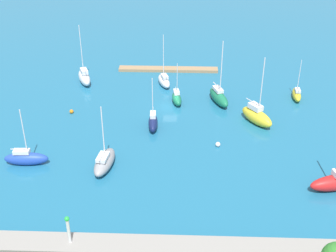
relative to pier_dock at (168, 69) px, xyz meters
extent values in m
plane|color=#1E668C|center=(-0.89, 16.21, -0.31)|extent=(160.00, 160.00, 0.00)
cube|color=#997A56|center=(0.00, 0.00, 0.00)|extent=(20.92, 2.11, 0.61)
cube|color=gray|center=(-0.89, 52.15, 0.39)|extent=(56.19, 3.12, 1.38)
cylinder|color=silver|center=(9.32, 52.15, 2.68)|extent=(0.36, 0.36, 3.20)
sphere|color=green|center=(9.32, 52.15, 4.53)|extent=(0.56, 0.56, 0.56)
ellipsoid|color=white|center=(16.53, 6.88, 0.91)|extent=(4.26, 6.54, 2.44)
cube|color=silver|center=(16.33, 7.34, 2.52)|extent=(1.98, 2.54, 0.79)
cylinder|color=silver|center=(16.65, 6.59, 6.86)|extent=(0.15, 0.15, 9.45)
cylinder|color=silver|center=(16.07, 7.97, 3.07)|extent=(1.27, 2.81, 0.12)
ellipsoid|color=yellow|center=(-24.44, 12.35, 0.57)|extent=(1.75, 4.91, 1.76)
cube|color=silver|center=(-24.42, 12.74, 1.68)|extent=(0.98, 1.79, 0.47)
cylinder|color=silver|center=(-24.45, 12.11, 4.41)|extent=(0.12, 0.12, 5.92)
cylinder|color=silver|center=(-24.39, 13.25, 2.07)|extent=(0.23, 2.30, 0.09)
ellipsoid|color=#19724C|center=(-2.09, 14.93, 0.60)|extent=(2.41, 4.79, 1.82)
cube|color=silver|center=(-2.02, 14.57, 1.84)|extent=(1.24, 1.79, 0.65)
cylinder|color=silver|center=(-2.13, 15.15, 4.62)|extent=(0.11, 0.11, 6.20)
cylinder|color=silver|center=(-1.97, 14.33, 2.31)|extent=(0.39, 1.67, 0.09)
ellipsoid|color=#141E4C|center=(1.68, 24.03, 0.69)|extent=(1.77, 5.29, 1.99)
cube|color=silver|center=(1.70, 23.62, 2.02)|extent=(1.01, 1.92, 0.68)
cylinder|color=silver|center=(1.67, 24.29, 5.32)|extent=(0.13, 0.13, 7.27)
cylinder|color=silver|center=(1.72, 23.07, 2.51)|extent=(0.21, 2.46, 0.10)
ellipsoid|color=gray|center=(7.98, 35.66, 0.69)|extent=(3.37, 7.17, 1.99)
cube|color=silver|center=(8.06, 36.20, 1.93)|extent=(1.77, 2.67, 0.51)
cylinder|color=silver|center=(7.93, 35.32, 5.63)|extent=(0.17, 0.17, 7.90)
cylinder|color=silver|center=(8.13, 36.62, 2.34)|extent=(0.53, 2.63, 0.13)
ellipsoid|color=#2347B2|center=(19.62, 35.19, 0.66)|extent=(6.57, 2.11, 1.94)
cube|color=silver|center=(20.14, 35.21, 1.92)|extent=(2.38, 1.20, 0.57)
cylinder|color=silver|center=(19.30, 35.17, 5.24)|extent=(0.16, 0.16, 7.21)
cylinder|color=silver|center=(20.48, 35.22, 2.35)|extent=(2.37, 0.23, 0.12)
ellipsoid|color=white|center=(0.59, 7.37, 0.64)|extent=(3.44, 5.71, 1.88)
cube|color=silver|center=(0.45, 7.78, 1.86)|extent=(1.65, 2.19, 0.56)
cylinder|color=silver|center=(0.68, 7.11, 5.83)|extent=(0.13, 0.13, 8.50)
cylinder|color=silver|center=(0.27, 8.32, 2.29)|extent=(0.91, 2.44, 0.10)
ellipsoid|color=yellow|center=(-15.81, 21.74, 0.93)|extent=(5.84, 6.94, 2.47)
cube|color=silver|center=(-15.49, 21.29, 2.61)|extent=(2.55, 2.81, 0.90)
cylinder|color=silver|center=(-16.01, 22.02, 6.94)|extent=(0.17, 0.17, 9.56)
cylinder|color=silver|center=(-15.06, 20.68, 3.21)|extent=(2.01, 2.76, 0.13)
ellipsoid|color=#19724C|center=(-9.82, 14.36, 0.77)|extent=(4.30, 7.41, 2.16)
cube|color=silver|center=(-9.63, 13.82, 2.14)|extent=(2.01, 2.83, 0.58)
cylinder|color=silver|center=(-9.93, 14.69, 6.78)|extent=(0.17, 0.17, 9.87)
cylinder|color=silver|center=(-9.40, 13.17, 2.58)|extent=(1.20, 3.08, 0.14)
sphere|color=orange|center=(16.46, 19.41, 0.05)|extent=(0.71, 0.71, 0.71)
sphere|color=white|center=(-8.84, 29.32, 0.08)|extent=(0.77, 0.77, 0.77)
camera|label=1|loc=(-3.25, 90.33, 39.06)|focal=49.29mm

